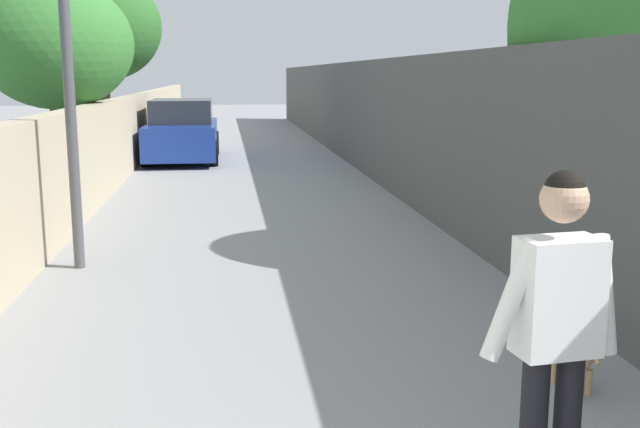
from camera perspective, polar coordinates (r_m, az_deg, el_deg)
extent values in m
plane|color=gray|center=(14.79, -5.38, 2.22)|extent=(80.00, 80.00, 0.00)
cube|color=tan|center=(12.89, -17.24, 4.28)|extent=(48.00, 0.30, 1.67)
cube|color=#4C4C4C|center=(13.05, 6.84, 6.50)|extent=(48.00, 0.30, 2.46)
cylinder|color=#473523|center=(13.98, -19.23, 5.06)|extent=(0.32, 0.32, 1.88)
ellipsoid|color=#387A33|center=(13.94, -19.68, 12.19)|extent=(2.67, 2.67, 2.25)
cylinder|color=#473523|center=(9.42, 22.09, 2.48)|extent=(0.30, 0.30, 1.90)
ellipsoid|color=#387A33|center=(9.36, 22.87, 13.30)|extent=(2.76, 2.76, 3.20)
cylinder|color=brown|center=(19.88, -16.16, 7.54)|extent=(0.28, 0.28, 2.44)
ellipsoid|color=#2D6628|center=(19.89, -16.48, 13.64)|extent=(2.99, 2.99, 2.69)
cylinder|color=#4C4C51|center=(8.63, -18.78, 10.05)|extent=(0.12, 0.12, 4.31)
cube|color=white|center=(3.61, 17.82, -6.06)|extent=(0.27, 0.40, 0.55)
cylinder|color=white|center=(3.49, 14.47, -6.38)|extent=(0.12, 0.29, 0.58)
cylinder|color=white|center=(3.75, 20.94, -5.82)|extent=(0.11, 0.19, 0.59)
sphere|color=tan|center=(3.51, 18.25, 1.10)|extent=(0.22, 0.22, 0.22)
sphere|color=black|center=(3.51, 18.28, 1.72)|extent=(0.19, 0.19, 0.19)
ellipsoid|color=tan|center=(5.53, 18.82, -9.99)|extent=(0.40, 0.27, 0.22)
sphere|color=tan|center=(5.70, 17.48, -8.52)|extent=(0.15, 0.15, 0.15)
cone|color=black|center=(5.65, 17.18, -7.81)|extent=(0.06, 0.06, 0.06)
cone|color=black|center=(5.70, 17.87, -7.71)|extent=(0.06, 0.06, 0.06)
cylinder|color=tan|center=(5.65, 17.51, -11.37)|extent=(0.04, 0.04, 0.18)
cylinder|color=tan|center=(5.71, 18.55, -11.19)|extent=(0.04, 0.04, 0.18)
cylinder|color=tan|center=(5.47, 18.87, -12.23)|extent=(0.04, 0.04, 0.18)
cylinder|color=tan|center=(5.53, 19.93, -12.03)|extent=(0.04, 0.04, 0.18)
cylinder|color=tan|center=(5.32, 20.29, -10.00)|extent=(0.14, 0.05, 0.13)
cylinder|color=black|center=(4.56, 18.43, -8.28)|extent=(1.51, 0.87, 0.66)
cube|color=navy|center=(19.32, -10.50, 5.74)|extent=(4.29, 1.70, 0.80)
cube|color=#262B33|center=(19.28, -10.57, 7.76)|extent=(2.23, 1.50, 0.60)
cylinder|color=black|center=(20.72, -12.48, 5.33)|extent=(0.64, 0.22, 0.64)
cylinder|color=black|center=(20.64, -8.09, 5.45)|extent=(0.64, 0.22, 0.64)
cylinder|color=black|center=(18.09, -13.21, 4.55)|extent=(0.64, 0.22, 0.64)
cylinder|color=black|center=(17.99, -8.18, 4.69)|extent=(0.64, 0.22, 0.64)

